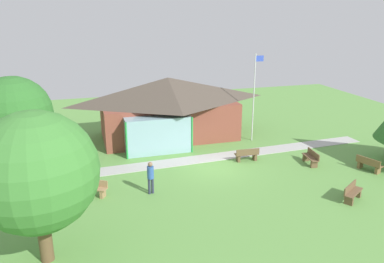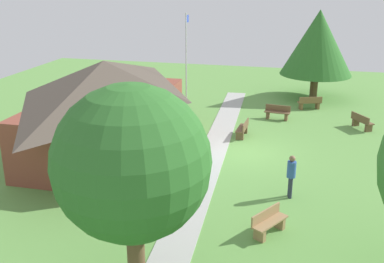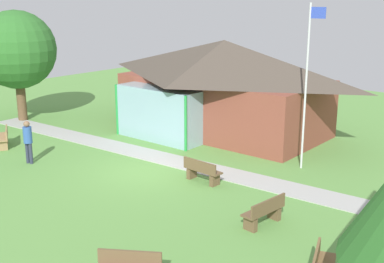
{
  "view_description": "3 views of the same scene",
  "coord_description": "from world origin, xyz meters",
  "px_view_note": "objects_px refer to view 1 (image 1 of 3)",
  "views": [
    {
      "loc": [
        -7.47,
        -20.3,
        9.12
      ],
      "look_at": [
        -0.58,
        2.97,
        1.44
      ],
      "focal_mm": 36.25,
      "sensor_mm": 36.0,
      "label": 1
    },
    {
      "loc": [
        -20.84,
        -2.38,
        8.25
      ],
      "look_at": [
        -0.39,
        2.61,
        0.99
      ],
      "focal_mm": 42.76,
      "sensor_mm": 36.0,
      "label": 2
    },
    {
      "loc": [
        12.7,
        -12.78,
        6.46
      ],
      "look_at": [
        0.99,
        1.43,
        1.46
      ],
      "focal_mm": 46.79,
      "sensor_mm": 36.0,
      "label": 3
    }
  ],
  "objects_px": {
    "bench_rear_near_path": "(247,155)",
    "visitor_strolling_lawn": "(151,175)",
    "bench_mid_right": "(311,158)",
    "bench_lawn_far_right": "(369,164)",
    "bench_mid_left": "(93,188)",
    "tree_lawn_corner": "(36,172)",
    "pavilion": "(168,107)",
    "tree_west_hedge": "(14,114)",
    "bench_front_right": "(352,193)",
    "flagpole": "(254,94)"
  },
  "relations": [
    {
      "from": "flagpole",
      "to": "bench_rear_near_path",
      "type": "distance_m",
      "value": 5.15
    },
    {
      "from": "bench_lawn_far_right",
      "to": "flagpole",
      "type": "bearing_deg",
      "value": -169.13
    },
    {
      "from": "bench_mid_right",
      "to": "bench_rear_near_path",
      "type": "height_order",
      "value": "same"
    },
    {
      "from": "visitor_strolling_lawn",
      "to": "pavilion",
      "type": "bearing_deg",
      "value": -120.36
    },
    {
      "from": "bench_mid_left",
      "to": "bench_lawn_far_right",
      "type": "distance_m",
      "value": 15.77
    },
    {
      "from": "bench_mid_right",
      "to": "bench_lawn_far_right",
      "type": "relative_size",
      "value": 0.99
    },
    {
      "from": "bench_mid_left",
      "to": "bench_front_right",
      "type": "xyz_separation_m",
      "value": [
        12.34,
        -4.17,
        0.0
      ]
    },
    {
      "from": "bench_mid_left",
      "to": "tree_west_hedge",
      "type": "height_order",
      "value": "tree_west_hedge"
    },
    {
      "from": "flagpole",
      "to": "tree_lawn_corner",
      "type": "bearing_deg",
      "value": -141.45
    },
    {
      "from": "bench_mid_right",
      "to": "bench_front_right",
      "type": "xyz_separation_m",
      "value": [
        -0.7,
        -4.72,
        0.0
      ]
    },
    {
      "from": "pavilion",
      "to": "flagpole",
      "type": "bearing_deg",
      "value": -22.69
    },
    {
      "from": "bench_rear_near_path",
      "to": "tree_lawn_corner",
      "type": "relative_size",
      "value": 0.26
    },
    {
      "from": "bench_mid_right",
      "to": "tree_lawn_corner",
      "type": "xyz_separation_m",
      "value": [
        -14.99,
        -5.52,
        3.21
      ]
    },
    {
      "from": "flagpole",
      "to": "tree_lawn_corner",
      "type": "distance_m",
      "value": 17.25
    },
    {
      "from": "bench_rear_near_path",
      "to": "pavilion",
      "type": "bearing_deg",
      "value": 124.55
    },
    {
      "from": "bench_front_right",
      "to": "visitor_strolling_lawn",
      "type": "relative_size",
      "value": 0.86
    },
    {
      "from": "bench_rear_near_path",
      "to": "tree_west_hedge",
      "type": "height_order",
      "value": "tree_west_hedge"
    },
    {
      "from": "bench_rear_near_path",
      "to": "tree_west_hedge",
      "type": "xyz_separation_m",
      "value": [
        -13.19,
        1.14,
        3.35
      ]
    },
    {
      "from": "bench_lawn_far_right",
      "to": "tree_lawn_corner",
      "type": "distance_m",
      "value": 18.32
    },
    {
      "from": "bench_rear_near_path",
      "to": "visitor_strolling_lawn",
      "type": "height_order",
      "value": "visitor_strolling_lawn"
    },
    {
      "from": "bench_mid_left",
      "to": "pavilion",
      "type": "bearing_deg",
      "value": -94.08
    },
    {
      "from": "pavilion",
      "to": "tree_west_hedge",
      "type": "relative_size",
      "value": 1.82
    },
    {
      "from": "pavilion",
      "to": "visitor_strolling_lawn",
      "type": "xyz_separation_m",
      "value": [
        -2.97,
        -8.76,
        -1.3
      ]
    },
    {
      "from": "tree_west_hedge",
      "to": "tree_lawn_corner",
      "type": "bearing_deg",
      "value": -77.99
    },
    {
      "from": "pavilion",
      "to": "bench_mid_left",
      "type": "height_order",
      "value": "pavilion"
    },
    {
      "from": "visitor_strolling_lawn",
      "to": "bench_lawn_far_right",
      "type": "bearing_deg",
      "value": 165.05
    },
    {
      "from": "pavilion",
      "to": "bench_rear_near_path",
      "type": "relative_size",
      "value": 6.92
    },
    {
      "from": "flagpole",
      "to": "visitor_strolling_lawn",
      "type": "bearing_deg",
      "value": -143.67
    },
    {
      "from": "bench_rear_near_path",
      "to": "visitor_strolling_lawn",
      "type": "bearing_deg",
      "value": -154.12
    },
    {
      "from": "flagpole",
      "to": "bench_front_right",
      "type": "xyz_separation_m",
      "value": [
        0.8,
        -9.95,
        -3.01
      ]
    },
    {
      "from": "bench_front_right",
      "to": "pavilion",
      "type": "bearing_deg",
      "value": -94.69
    },
    {
      "from": "pavilion",
      "to": "bench_rear_near_path",
      "type": "xyz_separation_m",
      "value": [
        3.64,
        -6.02,
        -1.92
      ]
    },
    {
      "from": "bench_mid_right",
      "to": "tree_west_hedge",
      "type": "bearing_deg",
      "value": 87.78
    },
    {
      "from": "tree_west_hedge",
      "to": "tree_lawn_corner",
      "type": "distance_m",
      "value": 8.44
    },
    {
      "from": "bench_mid_left",
      "to": "flagpole",
      "type": "bearing_deg",
      "value": -121.91
    },
    {
      "from": "bench_rear_near_path",
      "to": "bench_front_right",
      "type": "xyz_separation_m",
      "value": [
        2.86,
        -6.31,
        0.0
      ]
    },
    {
      "from": "pavilion",
      "to": "bench_lawn_far_right",
      "type": "xyz_separation_m",
      "value": [
        9.88,
        -9.5,
        -1.92
      ]
    },
    {
      "from": "bench_mid_left",
      "to": "tree_lawn_corner",
      "type": "xyz_separation_m",
      "value": [
        -1.95,
        -4.97,
        3.21
      ]
    },
    {
      "from": "visitor_strolling_lawn",
      "to": "tree_west_hedge",
      "type": "xyz_separation_m",
      "value": [
        -6.58,
        3.88,
        2.73
      ]
    },
    {
      "from": "tree_west_hedge",
      "to": "bench_front_right",
      "type": "bearing_deg",
      "value": -24.93
    },
    {
      "from": "flagpole",
      "to": "visitor_strolling_lawn",
      "type": "height_order",
      "value": "flagpole"
    },
    {
      "from": "bench_mid_left",
      "to": "bench_rear_near_path",
      "type": "bearing_deg",
      "value": -135.78
    },
    {
      "from": "pavilion",
      "to": "bench_lawn_far_right",
      "type": "relative_size",
      "value": 6.76
    },
    {
      "from": "bench_mid_left",
      "to": "visitor_strolling_lawn",
      "type": "xyz_separation_m",
      "value": [
        2.87,
        -0.59,
        0.62
      ]
    },
    {
      "from": "pavilion",
      "to": "tree_lawn_corner",
      "type": "xyz_separation_m",
      "value": [
        -7.79,
        -13.13,
        1.29
      ]
    },
    {
      "from": "pavilion",
      "to": "bench_mid_right",
      "type": "bearing_deg",
      "value": -46.6
    },
    {
      "from": "pavilion",
      "to": "flagpole",
      "type": "relative_size",
      "value": 1.69
    },
    {
      "from": "bench_mid_left",
      "to": "tree_lawn_corner",
      "type": "relative_size",
      "value": 0.26
    },
    {
      "from": "bench_mid_right",
      "to": "tree_west_hedge",
      "type": "xyz_separation_m",
      "value": [
        -16.75,
        2.74,
        3.35
      ]
    },
    {
      "from": "bench_mid_left",
      "to": "tree_lawn_corner",
      "type": "bearing_deg",
      "value": 99.98
    }
  ]
}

